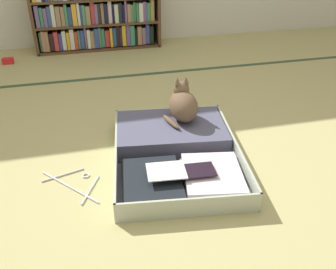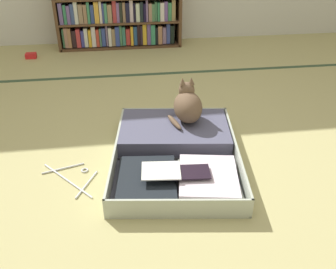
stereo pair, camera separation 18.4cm
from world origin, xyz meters
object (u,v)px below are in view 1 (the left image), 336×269
at_px(open_suitcase, 176,148).
at_px(small_red_pouch, 8,61).
at_px(bookshelf, 96,11).
at_px(black_cat, 183,105).
at_px(clothes_hanger, 75,183).

relative_size(open_suitcase, small_red_pouch, 10.07).
distance_m(bookshelf, open_suitcase, 2.19).
bearing_deg(black_cat, open_suitcase, -114.42).
xyz_separation_m(bookshelf, clothes_hanger, (-0.31, -2.29, -0.37)).
relative_size(bookshelf, black_cat, 4.78).
bearing_deg(bookshelf, small_red_pouch, -162.41).
xyz_separation_m(bookshelf, small_red_pouch, (-0.88, -0.28, -0.35)).
distance_m(open_suitcase, clothes_hanger, 0.60).
height_order(bookshelf, clothes_hanger, bookshelf).
xyz_separation_m(open_suitcase, clothes_hanger, (-0.59, -0.14, -0.04)).
distance_m(clothes_hanger, small_red_pouch, 2.09).
height_order(bookshelf, open_suitcase, bookshelf).
bearing_deg(black_cat, bookshelf, 101.00).
bearing_deg(small_red_pouch, bookshelf, 17.59).
bearing_deg(black_cat, clothes_hanger, -152.10).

